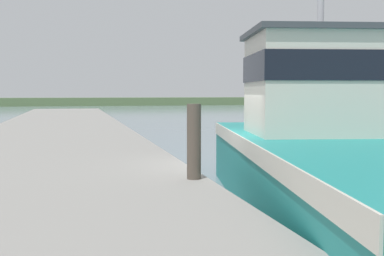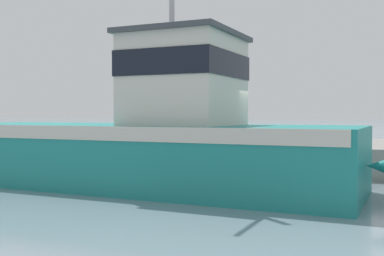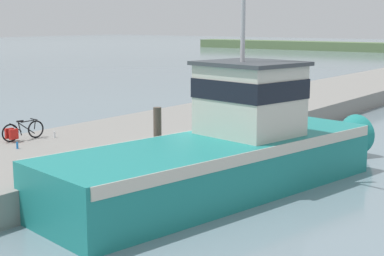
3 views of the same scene
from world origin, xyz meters
name	(u,v)px [view 1 (image 1 of 3)]	position (x,y,z in m)	size (l,w,h in m)	color
ground_plane	(232,205)	(0.00, 0.00, 0.00)	(320.00, 320.00, 0.00)	gray
dock_pier	(42,194)	(-4.10, 0.00, 0.46)	(6.27, 80.00, 0.92)	gray
far_shoreline	(239,101)	(30.00, 84.70, 0.78)	(180.00, 5.00, 1.55)	#567047
fishing_boat_main	(325,154)	(1.56, -1.33, 1.30)	(5.35, 13.61, 9.78)	teal
boat_green_anchored	(360,107)	(28.51, 38.77, 0.89)	(7.45, 4.57, 4.71)	#AD231E
mooring_post	(194,142)	(-1.25, -1.46, 1.63)	(0.27, 0.27, 1.42)	#51473D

